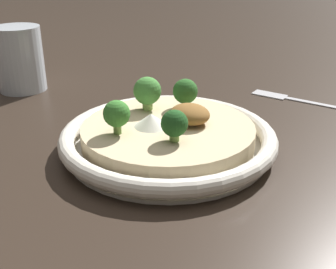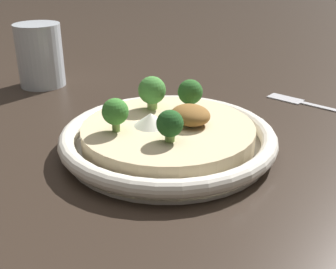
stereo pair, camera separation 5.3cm
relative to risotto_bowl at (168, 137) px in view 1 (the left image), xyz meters
name	(u,v)px [view 1 (the left image)]	position (x,y,z in m)	size (l,w,h in m)	color
ground_plane	(168,150)	(0.00, 0.00, -0.02)	(6.00, 6.00, 0.00)	#2D231C
risotto_bowl	(168,137)	(0.00, 0.00, 0.00)	(0.27, 0.27, 0.03)	silver
cheese_sprinkle	(151,120)	(0.01, 0.02, 0.03)	(0.04, 0.04, 0.02)	white
crispy_onion_garnish	(190,114)	(-0.01, -0.03, 0.03)	(0.05, 0.05, 0.02)	brown
broccoli_left	(174,124)	(-0.04, 0.02, 0.04)	(0.03, 0.03, 0.04)	#759E4C
broccoli_front	(185,92)	(0.04, -0.05, 0.04)	(0.03, 0.03, 0.04)	#84A856
broccoli_front_right	(147,92)	(0.06, -0.01, 0.04)	(0.04, 0.04, 0.05)	#84A856
broccoli_back	(117,114)	(0.01, 0.06, 0.04)	(0.03, 0.03, 0.04)	#759E4C
drinking_glass	(20,59)	(0.35, 0.08, 0.04)	(0.08, 0.08, 0.11)	silver
fork_utensil	(295,99)	(0.03, -0.28, -0.02)	(0.19, 0.09, 0.00)	#B7B7BC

